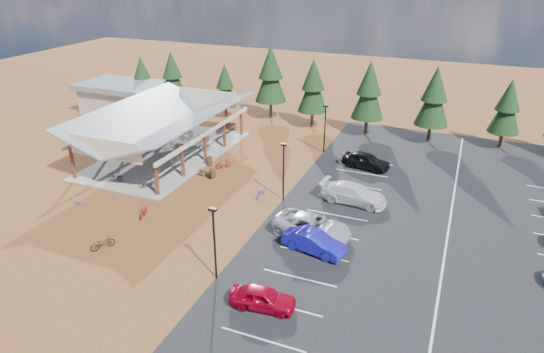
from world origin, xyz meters
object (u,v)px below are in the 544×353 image
object	(u,v)px
bike_5	(170,160)
bike_6	(203,146)
car_0	(263,298)
bike_4	(147,184)
car_1	(314,242)
lamp_post_1	(284,168)
car_2	(312,226)
bike_12	(103,243)
car_3	(354,194)
outbuilding	(123,97)
bike_13	(78,200)
bike_3	(186,132)
lamp_post_2	(325,125)
bike_15	(223,164)
trash_bin_1	(209,161)
bike_pavilion	(164,120)
trash_bin_0	(213,173)
bike_7	(203,136)
bike_16	(205,173)
lamp_post_0	(214,239)
bike_14	(261,192)
bike_2	(168,143)
bike_1	(130,148)
bike_0	(115,176)
car_4	(366,160)

from	to	relation	value
bike_5	bike_6	size ratio (longest dim) A/B	1.16
bike_5	car_0	bearing A→B (deg)	-113.88
bike_4	car_1	distance (m)	17.29
lamp_post_1	car_2	size ratio (longest dim) A/B	0.87
bike_6	car_2	size ratio (longest dim) A/B	0.27
bike_6	bike_12	size ratio (longest dim) A/B	0.91
car_2	car_3	xyz separation A→B (m)	(1.56, 6.51, -0.01)
outbuilding	bike_13	world-z (taller)	outbuilding
lamp_post_1	bike_3	world-z (taller)	lamp_post_1
outbuilding	bike_13	bearing A→B (deg)	-60.18
lamp_post_2	bike_15	bearing A→B (deg)	-134.87
trash_bin_1	bike_15	xyz separation A→B (m)	(1.61, -0.09, 0.04)
car_3	car_2	bearing A→B (deg)	171.26
bike_pavilion	trash_bin_0	bearing A→B (deg)	-24.75
lamp_post_2	bike_3	distance (m)	16.33
bike_7	bike_16	xyz separation A→B (m)	(5.07, -8.71, -0.10)
lamp_post_0	car_0	bearing A→B (deg)	-21.21
car_1	car_2	xyz separation A→B (m)	(-0.76, 1.88, 0.07)
lamp_post_0	car_2	size ratio (longest dim) A/B	0.87
bike_4	bike_7	distance (m)	13.09
bike_14	car_2	distance (m)	7.62
lamp_post_1	bike_2	distance (m)	17.72
bike_1	car_0	world-z (taller)	car_0
bike_0	car_0	bearing A→B (deg)	-117.89
bike_5	car_4	world-z (taller)	car_4
car_0	car_3	xyz separation A→B (m)	(1.75, 15.26, 0.14)
bike_7	bike_pavilion	bearing A→B (deg)	165.23
bike_12	bike_16	world-z (taller)	bike_12
car_0	bike_0	bearing A→B (deg)	54.02
outbuilding	bike_16	world-z (taller)	outbuilding
lamp_post_0	bike_pavilion	bearing A→B (deg)	131.42
bike_16	car_4	bearing A→B (deg)	132.95
lamp_post_2	bike_15	distance (m)	11.45
bike_pavilion	bike_4	world-z (taller)	bike_pavilion
trash_bin_1	bike_15	world-z (taller)	bike_15
lamp_post_2	bike_2	bearing A→B (deg)	-162.53
outbuilding	car_1	world-z (taller)	outbuilding
bike_6	car_3	xyz separation A→B (m)	(17.85, -5.83, 0.33)
bike_0	bike_4	xyz separation A→B (m)	(3.74, -0.39, -0.03)
trash_bin_0	bike_15	distance (m)	2.42
lamp_post_1	bike_4	xyz separation A→B (m)	(-11.98, -2.80, -2.47)
lamp_post_2	trash_bin_1	bearing A→B (deg)	-140.45
car_2	lamp_post_2	bearing A→B (deg)	21.50
outbuilding	trash_bin_1	world-z (taller)	outbuilding
trash_bin_0	bike_4	world-z (taller)	bike_4
bike_13	car_2	bearing A→B (deg)	96.91
bike_14	bike_7	bearing A→B (deg)	139.45
bike_1	lamp_post_2	bearing A→B (deg)	-84.17
lamp_post_0	car_4	xyz separation A→B (m)	(5.06, 21.37, -2.14)
bike_0	bike_13	distance (m)	5.02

